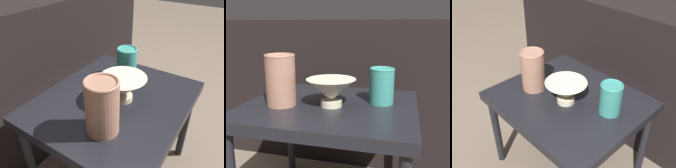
{
  "view_description": "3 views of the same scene",
  "coord_description": "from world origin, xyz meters",
  "views": [
    {
      "loc": [
        -0.6,
        -0.38,
        0.96
      ],
      "look_at": [
        -0.02,
        -0.0,
        0.53
      ],
      "focal_mm": 35.0,
      "sensor_mm": 36.0,
      "label": 1
    },
    {
      "loc": [
        0.27,
        -0.91,
        0.75
      ],
      "look_at": [
        0.03,
        -0.02,
        0.53
      ],
      "focal_mm": 42.0,
      "sensor_mm": 36.0,
      "label": 2
    },
    {
      "loc": [
        0.66,
        -0.66,
        1.16
      ],
      "look_at": [
        0.03,
        -0.05,
        0.56
      ],
      "focal_mm": 42.0,
      "sensor_mm": 36.0,
      "label": 3
    }
  ],
  "objects": [
    {
      "name": "ground_plane",
      "position": [
        0.0,
        0.0,
        0.0
      ],
      "size": [
        8.0,
        8.0,
        0.0
      ],
      "primitive_type": "plane",
      "color": "#6B5B4C"
    },
    {
      "name": "table",
      "position": [
        0.0,
        0.0,
        0.4
      ],
      "size": [
        0.63,
        0.54,
        0.45
      ],
      "color": "black",
      "rests_on": "ground_plane"
    },
    {
      "name": "couch_backdrop",
      "position": [
        0.0,
        0.59,
        0.38
      ],
      "size": [
        1.56,
        0.5,
        0.76
      ],
      "color": "black",
      "rests_on": "ground_plane"
    },
    {
      "name": "bowl",
      "position": [
        0.01,
        -0.03,
        0.51
      ],
      "size": [
        0.18,
        0.18,
        0.1
      ],
      "color": "beige",
      "rests_on": "table"
    },
    {
      "name": "vase_textured_left",
      "position": [
        -0.17,
        -0.06,
        0.55
      ],
      "size": [
        0.11,
        0.11,
        0.19
      ],
      "color": "#996B56",
      "rests_on": "table"
    },
    {
      "name": "vase_colorful_right",
      "position": [
        0.18,
        0.05,
        0.52
      ],
      "size": [
        0.09,
        0.09,
        0.14
      ],
      "color": "teal",
      "rests_on": "table"
    }
  ]
}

